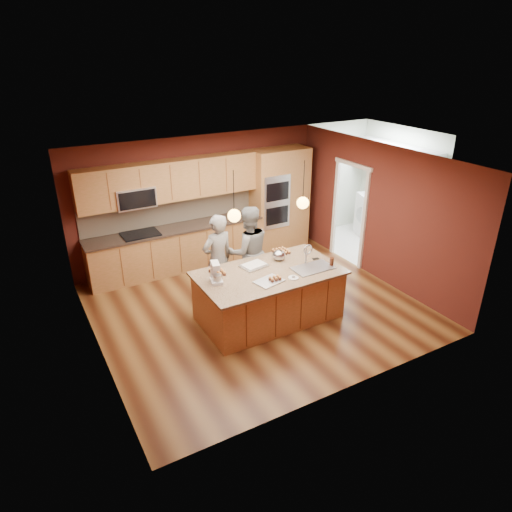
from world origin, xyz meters
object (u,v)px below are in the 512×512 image
person_right (248,252)px  mixing_bowl (279,255)px  island (270,294)px  person_left (218,260)px  stand_mixer (216,274)px

person_right → mixing_bowl: (0.28, -0.61, 0.11)m
island → person_left: bearing=119.5°
mixing_bowl → person_left: bearing=145.9°
person_left → mixing_bowl: bearing=136.7°
island → person_right: bearing=84.4°
stand_mixer → island: bearing=8.1°
stand_mixer → mixing_bowl: size_ratio=1.50×
person_left → person_right: size_ratio=0.97×
person_right → stand_mixer: size_ratio=5.08×
person_left → stand_mixer: person_left is taller
stand_mixer → mixing_bowl: stand_mixer is taller
island → person_left: size_ratio=1.42×
stand_mixer → mixing_bowl: 1.34m
island → mixing_bowl: island is taller
person_right → mixing_bowl: person_right is taller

